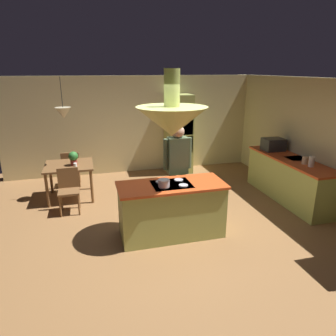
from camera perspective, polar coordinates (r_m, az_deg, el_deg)
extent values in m
plane|color=olive|center=(5.60, 0.07, -11.10)|extent=(8.16, 8.16, 0.00)
cube|color=beige|center=(8.41, -6.09, 7.92)|extent=(6.80, 0.10, 2.55)
cube|color=beige|center=(6.99, 25.89, 4.19)|extent=(0.10, 7.20, 2.55)
cube|color=#A8B259|center=(5.23, 0.64, -7.91)|extent=(1.70, 0.70, 0.88)
cube|color=#D14C1E|center=(5.05, 0.66, -3.20)|extent=(1.76, 0.76, 0.04)
cube|color=black|center=(5.04, 0.66, -3.04)|extent=(0.64, 0.52, 0.01)
cylinder|color=#B2B2B7|center=(4.88, -0.74, -3.58)|extent=(0.15, 0.15, 0.02)
cylinder|color=#B2B2B7|center=(4.96, 2.85, -3.22)|extent=(0.15, 0.15, 0.02)
cylinder|color=#B2B2B7|center=(5.12, -1.46, -2.55)|extent=(0.15, 0.15, 0.02)
cylinder|color=#B2B2B7|center=(5.19, 1.98, -2.23)|extent=(0.15, 0.15, 0.02)
cube|color=#A8B259|center=(7.11, 21.44, -2.07)|extent=(0.62, 2.34, 0.88)
cube|color=#D14C1E|center=(6.97, 21.86, 1.48)|extent=(0.66, 2.38, 0.04)
cube|color=#B2B2B7|center=(7.08, 22.82, 1.10)|extent=(0.48, 0.36, 0.16)
cube|color=#A8B259|center=(8.31, 1.97, 6.25)|extent=(0.66, 0.62, 2.08)
cube|color=black|center=(7.99, 2.59, 7.66)|extent=(0.60, 0.04, 0.44)
cube|color=black|center=(8.08, 2.55, 4.31)|extent=(0.60, 0.04, 0.44)
cube|color=brown|center=(6.93, -17.85, 0.45)|extent=(1.00, 0.94, 0.04)
cylinder|color=brown|center=(6.71, -21.42, -3.95)|extent=(0.06, 0.06, 0.72)
cylinder|color=brown|center=(6.66, -13.90, -3.38)|extent=(0.06, 0.06, 0.72)
cylinder|color=brown|center=(7.48, -20.82, -1.69)|extent=(0.06, 0.06, 0.72)
cylinder|color=brown|center=(7.42, -14.08, -1.16)|extent=(0.06, 0.06, 0.72)
cylinder|color=tan|center=(5.85, 0.85, -5.03)|extent=(0.14, 0.14, 0.87)
cylinder|color=tan|center=(5.90, 2.54, -4.85)|extent=(0.14, 0.14, 0.87)
cube|color=#4C6042|center=(5.62, 1.77, 2.32)|extent=(0.36, 0.22, 0.67)
cylinder|color=#4C6042|center=(5.56, -0.40, 2.50)|extent=(0.09, 0.09, 0.57)
cylinder|color=#4C6042|center=(5.68, 3.91, 2.80)|extent=(0.09, 0.09, 0.57)
sphere|color=tan|center=(5.52, 1.82, 6.74)|extent=(0.24, 0.24, 0.24)
cone|color=#A8B259|center=(4.77, 0.70, 8.60)|extent=(1.10, 1.10, 0.45)
cylinder|color=#A8B259|center=(4.72, 0.73, 14.60)|extent=(0.24, 0.24, 0.55)
cone|color=beige|center=(6.70, -18.77, 9.63)|extent=(0.32, 0.32, 0.22)
cylinder|color=black|center=(6.66, -19.12, 13.11)|extent=(0.01, 0.01, 0.60)
cube|color=brown|center=(6.31, -17.85, -4.17)|extent=(0.40, 0.40, 0.04)
cube|color=brown|center=(6.40, -17.98, -1.75)|extent=(0.40, 0.04, 0.42)
cylinder|color=brown|center=(6.25, -19.27, -6.77)|extent=(0.04, 0.04, 0.43)
cylinder|color=brown|center=(6.22, -16.15, -6.54)|extent=(0.04, 0.04, 0.43)
cylinder|color=brown|center=(6.56, -19.09, -5.56)|extent=(0.04, 0.04, 0.43)
cylinder|color=brown|center=(6.54, -16.12, -5.34)|extent=(0.04, 0.04, 0.43)
cube|color=brown|center=(7.76, -17.44, -0.02)|extent=(0.40, 0.40, 0.04)
cube|color=brown|center=(7.52, -17.63, 1.17)|extent=(0.40, 0.04, 0.42)
cylinder|color=brown|center=(7.98, -16.03, -1.10)|extent=(0.04, 0.04, 0.43)
cylinder|color=brown|center=(8.00, -18.46, -1.29)|extent=(0.04, 0.04, 0.43)
cylinder|color=brown|center=(7.66, -16.05, -1.90)|extent=(0.04, 0.04, 0.43)
cylinder|color=brown|center=(7.67, -18.58, -2.10)|extent=(0.04, 0.04, 0.43)
cylinder|color=#99382D|center=(6.83, -16.99, 0.98)|extent=(0.14, 0.14, 0.12)
sphere|color=#2D722D|center=(6.79, -17.10, 2.11)|extent=(0.20, 0.20, 0.20)
cylinder|color=white|center=(6.68, -16.75, 0.50)|extent=(0.07, 0.07, 0.09)
cylinder|color=silver|center=(6.50, 24.99, 1.09)|extent=(0.11, 0.11, 0.21)
cylinder|color=#E0B78C|center=(6.64, 23.99, 1.31)|extent=(0.12, 0.12, 0.15)
cube|color=#232326|center=(7.49, 18.87, 4.14)|extent=(0.46, 0.36, 0.28)
cylinder|color=#B2B2B7|center=(4.85, -0.75, -2.81)|extent=(0.18, 0.18, 0.12)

